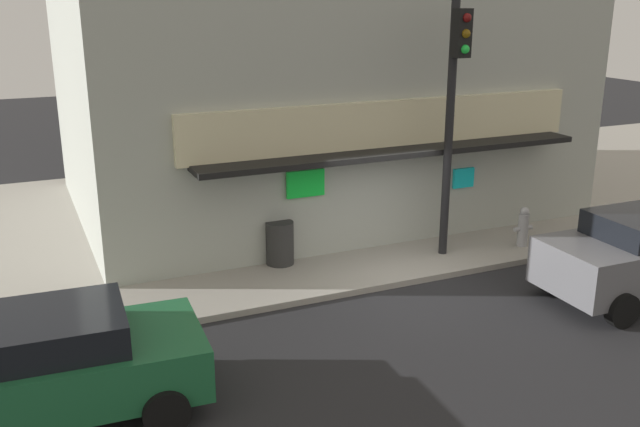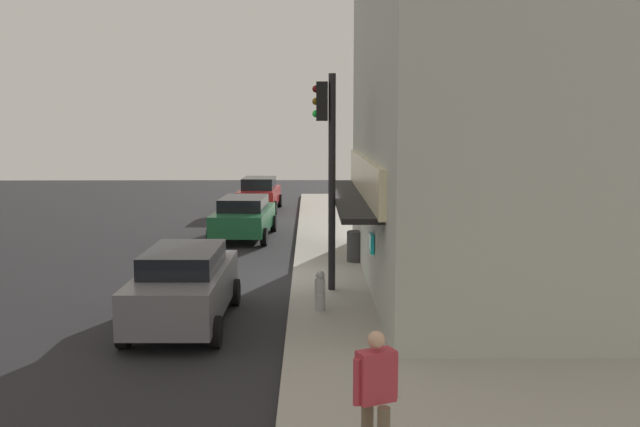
{
  "view_description": "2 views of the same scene",
  "coord_description": "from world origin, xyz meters",
  "px_view_note": "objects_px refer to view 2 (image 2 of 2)",
  "views": [
    {
      "loc": [
        -6.93,
        -11.29,
        5.6
      ],
      "look_at": [
        -1.24,
        1.55,
        1.24
      ],
      "focal_mm": 39.81,
      "sensor_mm": 36.0,
      "label": 1
    },
    {
      "loc": [
        18.63,
        0.49,
        4.42
      ],
      "look_at": [
        -0.42,
        0.77,
        1.82
      ],
      "focal_mm": 38.82,
      "sensor_mm": 36.0,
      "label": 2
    }
  ],
  "objects_px": {
    "trash_can": "(356,246)",
    "pedestrian": "(376,390)",
    "parked_car_grey": "(184,285)",
    "parked_car_red": "(259,194)",
    "traffic_light": "(328,154)",
    "parked_car_green": "(244,216)",
    "potted_plant_by_window": "(397,297)",
    "potted_plant_by_doorway": "(371,234)",
    "fire_hydrant": "(320,291)"
  },
  "relations": [
    {
      "from": "potted_plant_by_window",
      "to": "parked_car_green",
      "type": "relative_size",
      "value": 0.2
    },
    {
      "from": "potted_plant_by_doorway",
      "to": "parked_car_red",
      "type": "relative_size",
      "value": 0.26
    },
    {
      "from": "fire_hydrant",
      "to": "parked_car_green",
      "type": "xyz_separation_m",
      "value": [
        -10.4,
        -2.7,
        0.24
      ]
    },
    {
      "from": "parked_car_green",
      "to": "parked_car_grey",
      "type": "bearing_deg",
      "value": -1.23
    },
    {
      "from": "traffic_light",
      "to": "pedestrian",
      "type": "height_order",
      "value": "traffic_light"
    },
    {
      "from": "pedestrian",
      "to": "parked_car_grey",
      "type": "xyz_separation_m",
      "value": [
        -6.39,
        -3.53,
        -0.2
      ]
    },
    {
      "from": "potted_plant_by_window",
      "to": "parked_car_grey",
      "type": "height_order",
      "value": "parked_car_grey"
    },
    {
      "from": "potted_plant_by_window",
      "to": "parked_car_grey",
      "type": "bearing_deg",
      "value": -90.85
    },
    {
      "from": "trash_can",
      "to": "pedestrian",
      "type": "height_order",
      "value": "pedestrian"
    },
    {
      "from": "fire_hydrant",
      "to": "potted_plant_by_window",
      "type": "bearing_deg",
      "value": 66.62
    },
    {
      "from": "trash_can",
      "to": "potted_plant_by_doorway",
      "type": "distance_m",
      "value": 1.53
    },
    {
      "from": "traffic_light",
      "to": "pedestrian",
      "type": "xyz_separation_m",
      "value": [
        8.95,
        0.36,
        -2.5
      ]
    },
    {
      "from": "traffic_light",
      "to": "parked_car_green",
      "type": "xyz_separation_m",
      "value": [
        -8.49,
        -2.92,
        -2.76
      ]
    },
    {
      "from": "potted_plant_by_window",
      "to": "parked_car_grey",
      "type": "distance_m",
      "value": 4.59
    },
    {
      "from": "potted_plant_by_doorway",
      "to": "parked_car_grey",
      "type": "xyz_separation_m",
      "value": [
        7.48,
        -4.69,
        0.13
      ]
    },
    {
      "from": "pedestrian",
      "to": "parked_car_green",
      "type": "distance_m",
      "value": 17.75
    },
    {
      "from": "traffic_light",
      "to": "parked_car_green",
      "type": "relative_size",
      "value": 1.18
    },
    {
      "from": "pedestrian",
      "to": "potted_plant_by_doorway",
      "type": "relative_size",
      "value": 1.6
    },
    {
      "from": "potted_plant_by_window",
      "to": "parked_car_grey",
      "type": "relative_size",
      "value": 0.21
    },
    {
      "from": "traffic_light",
      "to": "fire_hydrant",
      "type": "bearing_deg",
      "value": -6.63
    },
    {
      "from": "potted_plant_by_doorway",
      "to": "potted_plant_by_window",
      "type": "height_order",
      "value": "potted_plant_by_doorway"
    },
    {
      "from": "pedestrian",
      "to": "parked_car_green",
      "type": "xyz_separation_m",
      "value": [
        -17.44,
        -3.29,
        -0.27
      ]
    },
    {
      "from": "traffic_light",
      "to": "parked_car_grey",
      "type": "height_order",
      "value": "traffic_light"
    },
    {
      "from": "parked_car_grey",
      "to": "parked_car_red",
      "type": "bearing_deg",
      "value": 179.27
    },
    {
      "from": "fire_hydrant",
      "to": "trash_can",
      "type": "bearing_deg",
      "value": 167.64
    },
    {
      "from": "trash_can",
      "to": "potted_plant_by_window",
      "type": "relative_size",
      "value": 1.0
    },
    {
      "from": "traffic_light",
      "to": "fire_hydrant",
      "type": "xyz_separation_m",
      "value": [
        1.91,
        -0.22,
        -3.01
      ]
    },
    {
      "from": "parked_car_red",
      "to": "pedestrian",
      "type": "bearing_deg",
      "value": 7.39
    },
    {
      "from": "trash_can",
      "to": "traffic_light",
      "type": "bearing_deg",
      "value": -15.39
    },
    {
      "from": "trash_can",
      "to": "pedestrian",
      "type": "xyz_separation_m",
      "value": [
        12.45,
        -0.6,
        0.49
      ]
    },
    {
      "from": "parked_car_grey",
      "to": "parked_car_red",
      "type": "height_order",
      "value": "parked_car_grey"
    },
    {
      "from": "parked_car_green",
      "to": "parked_car_grey",
      "type": "distance_m",
      "value": 11.05
    },
    {
      "from": "pedestrian",
      "to": "potted_plant_by_window",
      "type": "distance_m",
      "value": 6.43
    },
    {
      "from": "potted_plant_by_doorway",
      "to": "potted_plant_by_window",
      "type": "xyz_separation_m",
      "value": [
        7.55,
        -0.11,
        -0.14
      ]
    },
    {
      "from": "potted_plant_by_doorway",
      "to": "parked_car_red",
      "type": "distance_m",
      "value": 12.28
    },
    {
      "from": "pedestrian",
      "to": "parked_car_grey",
      "type": "relative_size",
      "value": 0.38
    },
    {
      "from": "fire_hydrant",
      "to": "parked_car_grey",
      "type": "bearing_deg",
      "value": -77.68
    },
    {
      "from": "potted_plant_by_doorway",
      "to": "parked_car_green",
      "type": "distance_m",
      "value": 5.71
    },
    {
      "from": "pedestrian",
      "to": "parked_car_grey",
      "type": "distance_m",
      "value": 7.3
    },
    {
      "from": "fire_hydrant",
      "to": "parked_car_red",
      "type": "xyz_separation_m",
      "value": [
        -18.28,
        -2.7,
        0.26
      ]
    },
    {
      "from": "parked_car_red",
      "to": "parked_car_green",
      "type": "bearing_deg",
      "value": -0.03
    },
    {
      "from": "fire_hydrant",
      "to": "pedestrian",
      "type": "distance_m",
      "value": 7.07
    },
    {
      "from": "traffic_light",
      "to": "parked_car_red",
      "type": "bearing_deg",
      "value": -169.88
    },
    {
      "from": "traffic_light",
      "to": "trash_can",
      "type": "height_order",
      "value": "traffic_light"
    },
    {
      "from": "pedestrian",
      "to": "parked_car_green",
      "type": "relative_size",
      "value": 0.37
    },
    {
      "from": "parked_car_red",
      "to": "fire_hydrant",
      "type": "bearing_deg",
      "value": 8.4
    },
    {
      "from": "fire_hydrant",
      "to": "parked_car_red",
      "type": "relative_size",
      "value": 0.22
    },
    {
      "from": "parked_car_green",
      "to": "fire_hydrant",
      "type": "bearing_deg",
      "value": 14.56
    },
    {
      "from": "potted_plant_by_doorway",
      "to": "parked_car_grey",
      "type": "height_order",
      "value": "parked_car_grey"
    },
    {
      "from": "parked_car_green",
      "to": "parked_car_red",
      "type": "distance_m",
      "value": 7.88
    }
  ]
}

